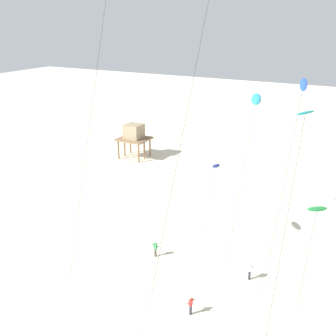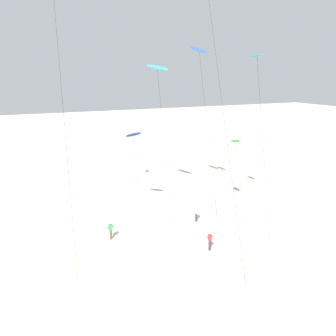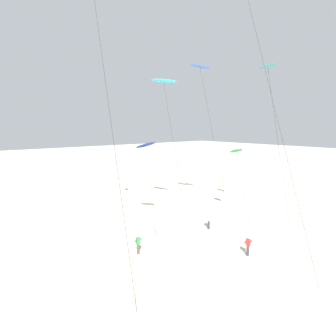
{
  "view_description": "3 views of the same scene",
  "coord_description": "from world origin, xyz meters",
  "px_view_note": "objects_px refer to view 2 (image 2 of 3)",
  "views": [
    {
      "loc": [
        15.4,
        -22.63,
        22.69
      ],
      "look_at": [
        -1.8,
        9.35,
        9.59
      ],
      "focal_mm": 45.43,
      "sensor_mm": 36.0,
      "label": 1
    },
    {
      "loc": [
        -15.38,
        -26.95,
        15.41
      ],
      "look_at": [
        2.09,
        7.99,
        6.49
      ],
      "focal_mm": 46.61,
      "sensor_mm": 36.0,
      "label": 2
    },
    {
      "loc": [
        -18.29,
        -12.56,
        11.08
      ],
      "look_at": [
        0.35,
        9.49,
        7.07
      ],
      "focal_mm": 34.79,
      "sensor_mm": 36.0,
      "label": 3
    }
  ],
  "objects_px": {
    "kite_flyer_nearest": "(210,241)",
    "kite_flyer_furthest": "(196,213)",
    "kite_cyan": "(157,68)",
    "kite_green": "(235,141)",
    "kite_flyer_middle": "(111,230)",
    "kite_teal": "(257,59)",
    "kite_blue": "(199,52)",
    "kite_navy": "(133,135)"
  },
  "relations": [
    {
      "from": "kite_cyan",
      "to": "kite_flyer_nearest",
      "type": "distance_m",
      "value": 18.79
    },
    {
      "from": "kite_flyer_furthest",
      "to": "kite_teal",
      "type": "bearing_deg",
      "value": -43.62
    },
    {
      "from": "kite_cyan",
      "to": "kite_flyer_furthest",
      "type": "distance_m",
      "value": 15.52
    },
    {
      "from": "kite_cyan",
      "to": "kite_flyer_middle",
      "type": "distance_m",
      "value": 17.31
    },
    {
      "from": "kite_cyan",
      "to": "kite_green",
      "type": "relative_size",
      "value": 1.9
    },
    {
      "from": "kite_navy",
      "to": "kite_flyer_middle",
      "type": "relative_size",
      "value": 5.6
    },
    {
      "from": "kite_blue",
      "to": "kite_flyer_middle",
      "type": "height_order",
      "value": "kite_blue"
    },
    {
      "from": "kite_cyan",
      "to": "kite_green",
      "type": "distance_m",
      "value": 11.18
    },
    {
      "from": "kite_cyan",
      "to": "kite_navy",
      "type": "relative_size",
      "value": 1.71
    },
    {
      "from": "kite_cyan",
      "to": "kite_flyer_middle",
      "type": "height_order",
      "value": "kite_cyan"
    },
    {
      "from": "kite_navy",
      "to": "kite_flyer_nearest",
      "type": "relative_size",
      "value": 5.6
    },
    {
      "from": "kite_flyer_middle",
      "to": "kite_green",
      "type": "bearing_deg",
      "value": 4.85
    },
    {
      "from": "kite_navy",
      "to": "kite_flyer_furthest",
      "type": "xyz_separation_m",
      "value": [
        5.22,
        -3.98,
        -7.93
      ]
    },
    {
      "from": "kite_flyer_nearest",
      "to": "kite_flyer_furthest",
      "type": "distance_m",
      "value": 7.37
    },
    {
      "from": "kite_blue",
      "to": "kite_teal",
      "type": "height_order",
      "value": "kite_blue"
    },
    {
      "from": "kite_teal",
      "to": "kite_green",
      "type": "bearing_deg",
      "value": 76.97
    },
    {
      "from": "kite_cyan",
      "to": "kite_blue",
      "type": "bearing_deg",
      "value": -16.82
    },
    {
      "from": "kite_cyan",
      "to": "kite_flyer_furthest",
      "type": "relative_size",
      "value": 9.56
    },
    {
      "from": "kite_teal",
      "to": "kite_flyer_middle",
      "type": "xyz_separation_m",
      "value": [
        -13.46,
        3.15,
        -15.36
      ]
    },
    {
      "from": "kite_flyer_nearest",
      "to": "kite_cyan",
      "type": "bearing_deg",
      "value": 86.88
    },
    {
      "from": "kite_blue",
      "to": "kite_green",
      "type": "relative_size",
      "value": 2.12
    },
    {
      "from": "kite_cyan",
      "to": "kite_blue",
      "type": "relative_size",
      "value": 0.9
    },
    {
      "from": "kite_blue",
      "to": "kite_navy",
      "type": "xyz_separation_m",
      "value": [
        -7.47,
        0.29,
        -8.26
      ]
    },
    {
      "from": "kite_flyer_nearest",
      "to": "kite_flyer_middle",
      "type": "relative_size",
      "value": 1.0
    },
    {
      "from": "kite_cyan",
      "to": "kite_flyer_furthest",
      "type": "xyz_separation_m",
      "value": [
        2.0,
        -4.97,
        -14.56
      ]
    },
    {
      "from": "kite_navy",
      "to": "kite_flyer_furthest",
      "type": "bearing_deg",
      "value": -37.31
    },
    {
      "from": "kite_teal",
      "to": "kite_green",
      "type": "relative_size",
      "value": 2.0
    },
    {
      "from": "kite_blue",
      "to": "kite_navy",
      "type": "relative_size",
      "value": 1.9
    },
    {
      "from": "kite_flyer_nearest",
      "to": "kite_flyer_middle",
      "type": "xyz_separation_m",
      "value": [
        -6.83,
        6.24,
        0.0
      ]
    },
    {
      "from": "kite_flyer_middle",
      "to": "kite_flyer_furthest",
      "type": "height_order",
      "value": "same"
    },
    {
      "from": "kite_teal",
      "to": "kite_flyer_furthest",
      "type": "height_order",
      "value": "kite_teal"
    },
    {
      "from": "kite_teal",
      "to": "kite_flyer_furthest",
      "type": "relative_size",
      "value": 10.04
    },
    {
      "from": "kite_navy",
      "to": "kite_flyer_nearest",
      "type": "bearing_deg",
      "value": -76.67
    },
    {
      "from": "kite_flyer_middle",
      "to": "kite_cyan",
      "type": "bearing_deg",
      "value": 36.9
    },
    {
      "from": "kite_blue",
      "to": "kite_flyer_furthest",
      "type": "relative_size",
      "value": 10.67
    },
    {
      "from": "kite_teal",
      "to": "kite_flyer_nearest",
      "type": "height_order",
      "value": "kite_teal"
    },
    {
      "from": "kite_blue",
      "to": "kite_green",
      "type": "bearing_deg",
      "value": -48.47
    },
    {
      "from": "kite_navy",
      "to": "kite_green",
      "type": "height_order",
      "value": "kite_navy"
    },
    {
      "from": "kite_teal",
      "to": "kite_flyer_middle",
      "type": "height_order",
      "value": "kite_teal"
    },
    {
      "from": "kite_blue",
      "to": "kite_flyer_furthest",
      "type": "xyz_separation_m",
      "value": [
        -2.25,
        -3.69,
        -16.18
      ]
    },
    {
      "from": "kite_teal",
      "to": "kite_flyer_middle",
      "type": "distance_m",
      "value": 20.66
    },
    {
      "from": "kite_flyer_nearest",
      "to": "kite_flyer_middle",
      "type": "distance_m",
      "value": 9.25
    }
  ]
}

